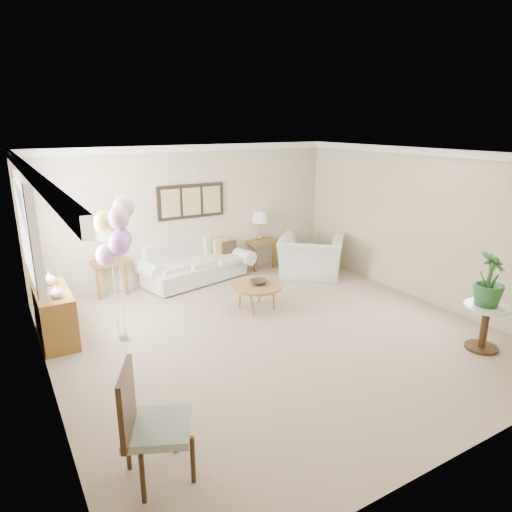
# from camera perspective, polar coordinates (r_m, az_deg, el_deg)

# --- Properties ---
(ground_plane) EXTENTS (6.00, 6.00, 0.00)m
(ground_plane) POSITION_cam_1_polar(r_m,az_deg,el_deg) (6.80, 2.31, -9.81)
(ground_plane) COLOR tan
(room_shell) EXTENTS (6.04, 6.04, 2.60)m
(room_shell) POSITION_cam_1_polar(r_m,az_deg,el_deg) (6.28, 1.18, 3.73)
(room_shell) COLOR beige
(room_shell) RESTS_ON ground
(wall_art_triptych) EXTENTS (1.35, 0.06, 0.65)m
(wall_art_triptych) POSITION_cam_1_polar(r_m,az_deg,el_deg) (8.86, -8.09, 6.79)
(wall_art_triptych) COLOR black
(wall_art_triptych) RESTS_ON ground
(sofa) EXTENTS (2.37, 1.25, 0.81)m
(sofa) POSITION_cam_1_polar(r_m,az_deg,el_deg) (8.99, -7.74, -1.13)
(sofa) COLOR silver
(sofa) RESTS_ON ground
(end_table_left) EXTENTS (0.60, 0.55, 0.66)m
(end_table_left) POSITION_cam_1_polar(r_m,az_deg,el_deg) (8.60, -18.01, -1.00)
(end_table_left) COLOR brown
(end_table_left) RESTS_ON ground
(end_table_right) EXTENTS (0.57, 0.52, 0.62)m
(end_table_right) POSITION_cam_1_polar(r_m,az_deg,el_deg) (9.71, 0.46, 1.58)
(end_table_right) COLOR brown
(end_table_right) RESTS_ON ground
(lamp_left) EXTENTS (0.34, 0.34, 0.59)m
(lamp_left) POSITION_cam_1_polar(r_m,az_deg,el_deg) (8.46, -18.34, 2.62)
(lamp_left) COLOR gray
(lamp_left) RESTS_ON end_table_left
(lamp_right) EXTENTS (0.34, 0.34, 0.60)m
(lamp_right) POSITION_cam_1_polar(r_m,az_deg,el_deg) (9.58, 0.47, 4.81)
(lamp_right) COLOR gray
(lamp_right) RESTS_ON end_table_right
(coffee_table) EXTENTS (0.87, 0.87, 0.44)m
(coffee_table) POSITION_cam_1_polar(r_m,az_deg,el_deg) (7.52, 0.07, -3.81)
(coffee_table) COLOR #A67642
(coffee_table) RESTS_ON ground
(decor_bowl) EXTENTS (0.34, 0.34, 0.07)m
(decor_bowl) POSITION_cam_1_polar(r_m,az_deg,el_deg) (7.51, 0.37, -3.28)
(decor_bowl) COLOR #322723
(decor_bowl) RESTS_ON coffee_table
(armchair) EXTENTS (1.63, 1.62, 0.80)m
(armchair) POSITION_cam_1_polar(r_m,az_deg,el_deg) (9.24, 6.84, -0.10)
(armchair) COLOR silver
(armchair) RESTS_ON ground
(side_table) EXTENTS (0.59, 0.59, 0.64)m
(side_table) POSITION_cam_1_polar(r_m,az_deg,el_deg) (6.94, 26.80, -6.73)
(side_table) COLOR silver
(side_table) RESTS_ON ground
(potted_plant) EXTENTS (0.52, 0.52, 0.73)m
(potted_plant) POSITION_cam_1_polar(r_m,az_deg,el_deg) (6.76, 27.15, -2.64)
(potted_plant) COLOR #244F26
(potted_plant) RESTS_ON side_table
(accent_chair) EXTENTS (0.73, 0.72, 1.12)m
(accent_chair) POSITION_cam_1_polar(r_m,az_deg,el_deg) (4.18, -13.38, -19.52)
(accent_chair) COLOR #90A290
(accent_chair) RESTS_ON ground
(credenza) EXTENTS (0.46, 1.20, 0.74)m
(credenza) POSITION_cam_1_polar(r_m,az_deg,el_deg) (7.14, -23.86, -6.72)
(credenza) COLOR brown
(credenza) RESTS_ON ground
(vase_white) EXTENTS (0.22, 0.22, 0.18)m
(vase_white) POSITION_cam_1_polar(r_m,az_deg,el_deg) (6.66, -23.76, -4.08)
(vase_white) COLOR silver
(vase_white) RESTS_ON credenza
(vase_sage) EXTENTS (0.20, 0.20, 0.19)m
(vase_sage) POSITION_cam_1_polar(r_m,az_deg,el_deg) (7.24, -24.41, -2.54)
(vase_sage) COLOR beige
(vase_sage) RESTS_ON credenza
(balloon_cluster) EXTENTS (0.59, 0.51, 2.06)m
(balloon_cluster) POSITION_cam_1_polar(r_m,az_deg,el_deg) (6.38, -17.14, 2.92)
(balloon_cluster) COLOR gray
(balloon_cluster) RESTS_ON ground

